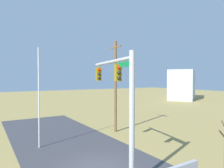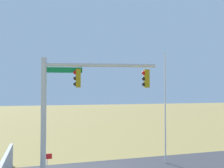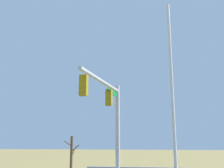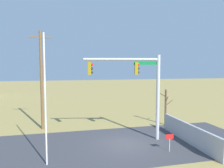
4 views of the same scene
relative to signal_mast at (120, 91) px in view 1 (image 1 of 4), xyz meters
name	(u,v)px [view 1 (image 1 of 4)]	position (x,y,z in m)	size (l,w,h in m)	color
ground_plane	(98,167)	(-1.33, -0.65, -4.63)	(160.00, 160.00, 0.00)	#9E894C
road_surface	(74,148)	(-5.33, -0.65, -4.62)	(28.00, 8.00, 0.01)	#3D3D42
signal_mast	(120,91)	(0.00, 0.00, 0.00)	(5.88, 1.32, 6.72)	#B2B5BA
flagpole	(39,98)	(-6.84, -2.87, -0.77)	(0.10, 0.10, 7.71)	silver
utility_pole	(116,85)	(-7.73, 4.73, 0.07)	(1.90, 0.26, 9.06)	brown
distant_building	(182,85)	(-26.00, 37.12, -0.89)	(11.25, 5.73, 7.47)	silver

